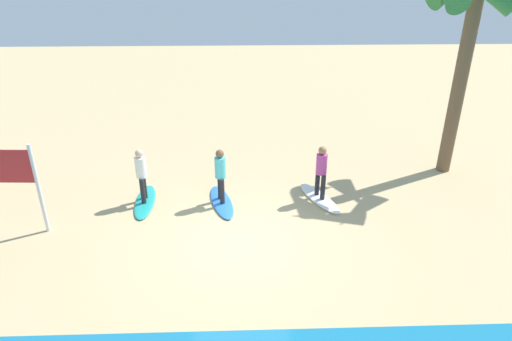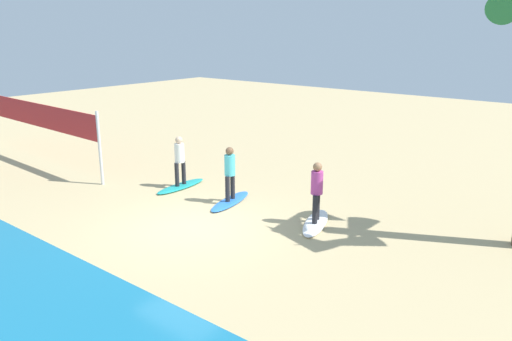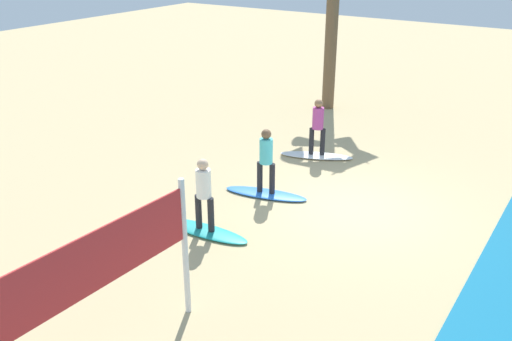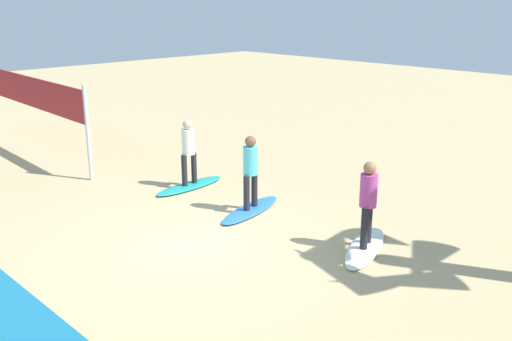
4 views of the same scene
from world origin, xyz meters
TOP-DOWN VIEW (x-y plane):
  - ground_plane at (0.00, 0.00)m, footprint 60.00×60.00m
  - surfboard_white at (-2.40, -2.28)m, footprint 1.30×2.16m
  - surfer_white at (-2.40, -2.28)m, footprint 0.32×0.44m
  - surfboard_blue at (0.56, -2.14)m, footprint 1.03×2.17m
  - surfer_blue at (0.56, -2.14)m, footprint 0.32×0.45m
  - surfboard_teal at (2.86, -2.23)m, footprint 0.69×2.13m
  - surfer_teal at (2.86, -2.23)m, footprint 0.32×0.46m
  - volleyball_net at (9.66, -1.01)m, footprint 9.09×0.52m

SIDE VIEW (x-z plane):
  - ground_plane at x=0.00m, z-range 0.00..0.00m
  - surfboard_white at x=-2.40m, z-range 0.00..0.09m
  - surfboard_blue at x=0.56m, z-range 0.00..0.09m
  - surfboard_teal at x=2.86m, z-range 0.00..0.09m
  - surfer_white at x=-2.40m, z-range 0.22..1.86m
  - surfer_blue at x=0.56m, z-range 0.22..1.86m
  - surfer_teal at x=2.86m, z-range 0.22..1.86m
  - volleyball_net at x=9.66m, z-range 0.54..3.04m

